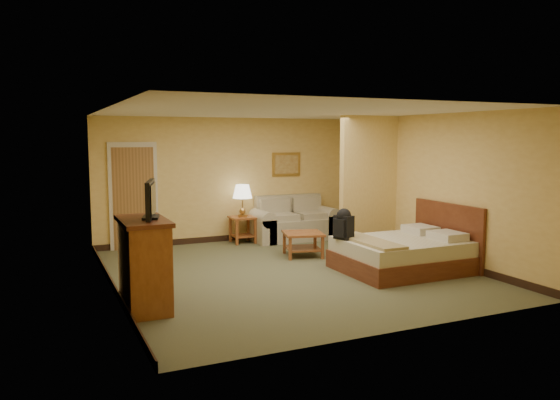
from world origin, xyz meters
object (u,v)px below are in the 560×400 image
loveseat (294,225)px  bed (405,253)px  dresser (144,264)px  coffee_table (303,239)px

loveseat → bed: size_ratio=0.94×
loveseat → dresser: 5.23m
coffee_table → dresser: (-3.25, -1.95, 0.27)m
loveseat → bed: (0.46, -3.26, -0.01)m
bed → coffee_table: bearing=122.4°
coffee_table → loveseat: bearing=70.0°
coffee_table → bed: bearing=-57.6°
dresser → bed: 4.32m
loveseat → dresser: bearing=-137.1°
dresser → bed: size_ratio=0.59×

